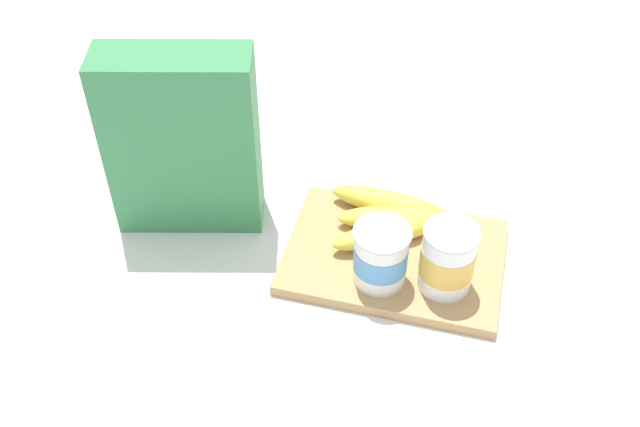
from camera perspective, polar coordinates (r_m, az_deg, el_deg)
name	(u,v)px	position (r m, az deg, el deg)	size (l,w,h in m)	color
ground_plane	(394,261)	(1.08, 5.57, -3.57)	(2.40, 2.40, 0.00)	silver
cutting_board	(394,257)	(1.07, 5.61, -3.26)	(0.30, 0.21, 0.02)	tan
cereal_box	(183,142)	(1.06, -10.31, 5.31)	(0.21, 0.08, 0.28)	#38844C
yogurt_cup_front	(447,259)	(1.00, 9.57, -3.39)	(0.07, 0.07, 0.10)	white
yogurt_cup_back	(381,256)	(1.00, 4.59, -3.17)	(0.08, 0.08, 0.09)	white
banana_bunch	(391,217)	(1.09, 5.37, -0.28)	(0.19, 0.15, 0.04)	yellow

